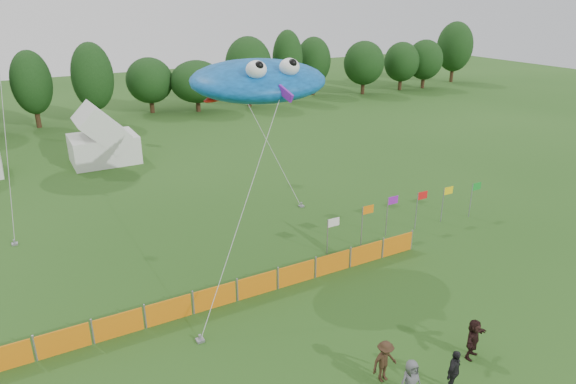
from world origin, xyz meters
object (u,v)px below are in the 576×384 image
barrier_fence (236,291)px  spectator_e (410,381)px  tent_right (103,140)px  spectator_d (454,372)px  spectator_c (385,361)px  stingray_kite (256,79)px  spectator_f (473,339)px

barrier_fence → spectator_e: 8.55m
tent_right → spectator_d: bearing=-80.8°
spectator_d → spectator_c: bearing=115.9°
spectator_e → stingray_kite: 14.97m
barrier_fence → stingray_kite: 9.94m
spectator_d → spectator_e: bearing=145.7°
tent_right → spectator_e: 31.61m
tent_right → spectator_d: (5.16, -31.75, -0.99)m
spectator_c → spectator_e: (0.09, -1.18, 0.01)m
spectator_f → spectator_c: bearing=149.1°
barrier_fence → spectator_d: (4.12, -8.52, 0.30)m
spectator_e → spectator_f: bearing=15.7°
spectator_d → spectator_e: spectator_d is taller
spectator_c → spectator_d: (1.67, -1.54, 0.02)m
tent_right → barrier_fence: bearing=-87.4°
tent_right → spectator_e: tent_right is taller
tent_right → stingray_kite: size_ratio=0.34×
spectator_e → tent_right: bearing=103.1°
barrier_fence → stingray_kite: bearing=53.7°
spectator_c → spectator_d: spectator_d is taller
spectator_c → spectator_d: size_ratio=0.98×
barrier_fence → spectator_e: spectator_e is taller
tent_right → barrier_fence: 23.29m
spectator_d → spectator_f: 2.14m
spectator_e → stingray_kite: (0.78, 12.68, 7.92)m
tent_right → spectator_d: size_ratio=3.12×
spectator_d → stingray_kite: size_ratio=0.11×
spectator_c → spectator_e: 1.19m
barrier_fence → spectator_d: spectator_d is taller
barrier_fence → stingray_kite: (3.32, 4.52, 8.21)m
tent_right → spectator_f: bearing=-77.0°
spectator_d → spectator_f: bearing=3.9°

